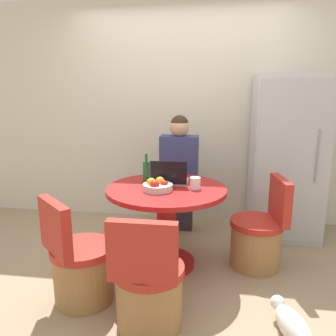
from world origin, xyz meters
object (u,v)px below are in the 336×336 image
Objects in this scene: person_seated at (180,170)px; cat at (293,326)px; chair_near_camera at (149,291)px; dining_table at (166,212)px; chair_right_side at (258,238)px; laptop at (170,179)px; bottle at (146,171)px; fruit_bowl at (157,186)px; refrigerator at (286,158)px; chair_near_left_corner at (81,268)px.

person_seated is 2.61× the size of cat.
dining_table is at bearing -90.00° from chair_near_camera.
person_seated is at bearing 12.27° from cat.
laptop is at bearing -99.19° from chair_right_side.
chair_right_side is (0.82, 0.93, 0.00)m from chair_near_camera.
bottle is 0.52× the size of cat.
fruit_bowl is at bearing 71.56° from laptop.
bottle reaches higher than laptop.
refrigerator is at bearing 148.17° from chair_right_side.
cat is (0.99, -0.72, -0.68)m from fruit_bowl.
dining_table is 0.86m from chair_right_side.
bottle is (-0.22, 0.04, 0.06)m from laptop.
dining_table is 3.23× the size of laptop.
person_seated is 4.06× the size of laptop.
refrigerator reaches higher than laptop.
dining_table is at bearing 84.51° from laptop.
person_seated is 1.90m from cat.
laptop is at bearing 87.81° from person_seated.
person_seated is (0.03, 1.57, 0.45)m from chair_near_camera.
chair_near_camera reaches higher than dining_table.
fruit_bowl is 0.50× the size of cat.
dining_table is at bearing 87.22° from person_seated.
dining_table is at bearing -90.00° from chair_near_left_corner.
laptop reaches higher than chair_right_side.
laptop is 1.23× the size of bottle.
chair_near_camera is 1.09m from laptop.
chair_right_side is (-0.35, -0.76, -0.59)m from refrigerator.
bottle is at bearing -153.40° from refrigerator.
person_seated is (0.04, 0.74, 0.21)m from dining_table.
chair_right_side is (0.82, 0.10, -0.24)m from dining_table.
chair_near_camera is at bearing -48.55° from chair_right_side.
refrigerator is 3.43× the size of cat.
refrigerator is at bearing -25.67° from cat.
chair_right_side is 1.63× the size of cat.
person_seated is at bearing -71.22° from chair_near_left_corner.
chair_near_camera is 1.00× the size of chair_right_side.
chair_near_camera is at bearing -124.61° from refrigerator.
chair_near_left_corner is (-0.56, -0.61, -0.24)m from dining_table.
chair_right_side is 3.25× the size of fruit_bowl.
fruit_bowl reaches higher than dining_table.
cat is (0.93, 0.01, -0.17)m from chair_near_camera.
dining_table is at bearing -143.49° from refrigerator.
refrigerator is 2.10× the size of chair_near_left_corner.
cat is at bearing 119.80° from person_seated.
chair_near_left_corner is at bearing -113.79° from bottle.
dining_table is 1.27× the size of chair_near_left_corner.
fruit_bowl is at bearing -91.49° from chair_near_left_corner.
laptop is (-0.81, 0.03, 0.51)m from chair_right_side.
chair_right_side is at bearing 178.02° from laptop.
chair_near_camera is 0.63× the size of person_seated.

